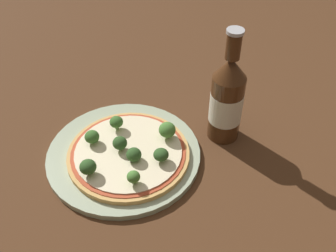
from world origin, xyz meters
The scene contains 12 objects.
ground_plane centered at (0.00, 0.00, 0.00)m, with size 3.00×3.00×0.00m, color #4C2D19.
plate centered at (0.01, -0.01, 0.01)m, with size 0.29×0.29×0.01m.
pizza centered at (0.03, -0.02, 0.02)m, with size 0.22×0.22×0.01m.
broccoli_floret_0 centered at (0.01, -0.02, 0.04)m, with size 0.03×0.03×0.03m.
broccoli_floret_1 centered at (0.07, -0.08, 0.04)m, with size 0.02×0.02×0.03m.
broccoli_floret_2 centered at (-0.04, -0.02, 0.04)m, with size 0.03×0.03×0.03m.
broccoli_floret_3 centered at (0.05, -0.03, 0.04)m, with size 0.03×0.03×0.03m.
broccoli_floret_4 centered at (0.09, -0.02, 0.04)m, with size 0.03×0.03×0.03m.
broccoli_floret_5 centered at (-0.01, -0.09, 0.04)m, with size 0.03×0.03×0.03m.
broccoli_floret_6 centered at (0.08, 0.04, 0.05)m, with size 0.03×0.03×0.03m.
broccoli_floret_7 centered at (-0.02, 0.03, 0.04)m, with size 0.03×0.03×0.03m.
beer_bottle centered at (0.17, 0.11, 0.09)m, with size 0.06×0.06×0.23m.
Camera 1 is at (0.27, -0.46, 0.54)m, focal length 42.00 mm.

